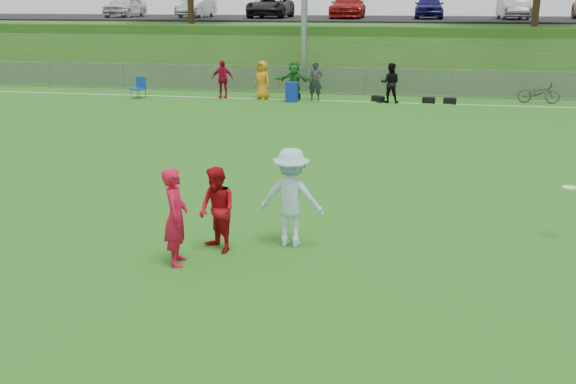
% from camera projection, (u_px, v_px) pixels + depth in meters
% --- Properties ---
extents(ground, '(120.00, 120.00, 0.00)m').
position_uv_depth(ground, '(283.00, 261.00, 11.10)').
color(ground, '#205C13').
rests_on(ground, ground).
extents(sideline_far, '(60.00, 0.10, 0.01)m').
position_uv_depth(sideline_far, '(361.00, 102.00, 28.03)').
color(sideline_far, white).
rests_on(sideline_far, ground).
extents(fence, '(58.00, 0.06, 1.30)m').
position_uv_depth(fence, '(365.00, 81.00, 29.73)').
color(fence, gray).
rests_on(fence, ground).
extents(berm, '(120.00, 18.00, 3.00)m').
position_uv_depth(berm, '(378.00, 46.00, 39.82)').
color(berm, '#244A14').
rests_on(berm, ground).
extents(parking_lot, '(120.00, 12.00, 0.10)m').
position_uv_depth(parking_lot, '(380.00, 19.00, 41.25)').
color(parking_lot, black).
rests_on(parking_lot, berm).
extents(car_row, '(32.04, 5.18, 1.44)m').
position_uv_depth(car_row, '(361.00, 7.00, 40.29)').
color(car_row, silver).
rests_on(car_row, parking_lot).
extents(spectator_row, '(8.43, 0.88, 1.69)m').
position_uv_depth(spectator_row, '(298.00, 81.00, 28.27)').
color(spectator_row, '#A60B30').
rests_on(spectator_row, ground).
extents(gear_bags, '(7.34, 0.57, 0.26)m').
position_uv_depth(gear_bags, '(387.00, 99.00, 27.90)').
color(gear_bags, black).
rests_on(gear_bags, ground).
extents(player_red_left, '(0.52, 0.69, 1.69)m').
position_uv_depth(player_red_left, '(176.00, 217.00, 10.78)').
color(player_red_left, red).
rests_on(player_red_left, ground).
extents(player_red_center, '(0.95, 0.93, 1.55)m').
position_uv_depth(player_red_center, '(217.00, 210.00, 11.36)').
color(player_red_center, '#A90B14').
rests_on(player_red_center, ground).
extents(player_blue, '(1.22, 0.75, 1.82)m').
position_uv_depth(player_blue, '(291.00, 198.00, 11.59)').
color(player_blue, '#AFD7F3').
rests_on(player_blue, ground).
extents(frisbee, '(0.25, 0.25, 0.02)m').
position_uv_depth(frisbee, '(569.00, 188.00, 11.86)').
color(frisbee, white).
rests_on(frisbee, ground).
extents(recycling_bin, '(0.73, 0.73, 0.86)m').
position_uv_depth(recycling_bin, '(292.00, 92.00, 27.95)').
color(recycling_bin, '#0F2BAA').
rests_on(recycling_bin, ground).
extents(camp_chair, '(0.62, 0.63, 0.93)m').
position_uv_depth(camp_chair, '(139.00, 92.00, 28.97)').
color(camp_chair, '#0E399E').
rests_on(camp_chair, ground).
extents(bicycle, '(1.75, 0.76, 0.90)m').
position_uv_depth(bicycle, '(539.00, 93.00, 27.53)').
color(bicycle, '#323235').
rests_on(bicycle, ground).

